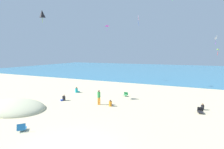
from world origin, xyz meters
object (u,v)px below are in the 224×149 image
object	(u,v)px
person_1	(110,104)
person_5	(77,90)
person_0	(202,107)
beach_chair_near_camera	(200,111)
person_2	(99,96)
beach_chair_mid_beach	(126,94)
kite_magenta	(107,26)
kite_lime	(218,49)
kite_white	(216,37)
kite_pink	(138,18)
person_3	(64,98)
beach_chair_far_left	(22,128)
kite_black	(42,14)

from	to	relation	value
person_1	person_5	world-z (taller)	person_5
person_0	person_5	size ratio (longest dim) A/B	0.80
beach_chair_near_camera	person_2	bearing A→B (deg)	-81.33
beach_chair_mid_beach	person_1	size ratio (longest dim) A/B	0.88
person_1	kite_magenta	bearing A→B (deg)	17.33
beach_chair_near_camera	kite_lime	size ratio (longest dim) A/B	0.73
kite_lime	kite_white	world-z (taller)	kite_white
kite_pink	person_3	bearing A→B (deg)	-115.57
person_5	kite_pink	bearing A→B (deg)	3.16
person_3	kite_lime	bearing A→B (deg)	158.43
person_2	kite_pink	world-z (taller)	kite_pink
person_0	kite_magenta	size ratio (longest dim) A/B	0.46
kite_magenta	person_5	bearing A→B (deg)	-86.96
person_5	kite_lime	bearing A→B (deg)	-26.55
kite_pink	kite_white	size ratio (longest dim) A/B	0.99
person_0	beach_chair_mid_beach	bearing A→B (deg)	-9.50
person_0	person_2	distance (m)	10.75
person_2	person_3	xyz separation A→B (m)	(-4.74, -0.25, -0.69)
beach_chair_far_left	person_0	size ratio (longest dim) A/B	1.33
person_3	kite_white	bearing A→B (deg)	172.26
kite_magenta	person_1	bearing A→B (deg)	-63.63
kite_white	person_2	bearing A→B (deg)	-126.02
beach_chair_far_left	kite_lime	bearing A→B (deg)	-81.60
kite_pink	kite_black	size ratio (longest dim) A/B	1.11
beach_chair_far_left	kite_pink	xyz separation A→B (m)	(3.38, 19.93, 11.32)
person_5	kite_black	size ratio (longest dim) A/B	0.55
person_0	person_5	distance (m)	16.16
beach_chair_far_left	person_5	distance (m)	12.19
kite_pink	kite_white	world-z (taller)	kite_pink
person_2	kite_white	bearing A→B (deg)	144.39
person_3	kite_lime	world-z (taller)	kite_lime
person_2	person_5	distance (m)	6.94
beach_chair_mid_beach	kite_white	size ratio (longest dim) A/B	0.37
beach_chair_mid_beach	kite_white	bearing A→B (deg)	143.91
kite_lime	kite_magenta	world-z (taller)	kite_magenta
person_0	person_2	size ratio (longest dim) A/B	0.40
person_5	beach_chair_near_camera	bearing A→B (deg)	-54.97
beach_chair_near_camera	person_1	xyz separation A→B (m)	(-8.77, -1.50, 0.02)
kite_magenta	beach_chair_near_camera	bearing A→B (deg)	-40.49
beach_chair_far_left	person_1	bearing A→B (deg)	-67.03
person_5	beach_chair_far_left	bearing A→B (deg)	-120.07
kite_black	kite_magenta	distance (m)	16.10
beach_chair_near_camera	beach_chair_far_left	size ratio (longest dim) A/B	0.78
beach_chair_near_camera	person_0	distance (m)	1.12
kite_black	kite_magenta	world-z (taller)	kite_magenta
person_0	kite_white	xyz separation A→B (m)	(3.18, 15.96, 8.29)
beach_chair_far_left	kite_magenta	bearing A→B (deg)	-32.71
person_1	kite_white	world-z (taller)	kite_white
person_5	person_3	bearing A→B (deg)	-123.15
person_5	kite_white	bearing A→B (deg)	-9.42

